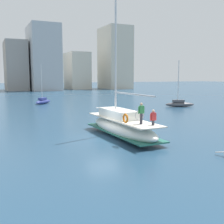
% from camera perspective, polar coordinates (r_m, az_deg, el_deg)
% --- Properties ---
extents(ground_plane, '(400.00, 400.00, 0.00)m').
position_cam_1_polar(ground_plane, '(21.84, -2.10, -5.58)').
color(ground_plane, navy).
extents(main_sailboat, '(2.70, 9.67, 12.05)m').
position_cam_1_polar(main_sailboat, '(22.52, 2.05, -2.85)').
color(main_sailboat, white).
rests_on(main_sailboat, ground).
extents(moored_sloop_near, '(3.86, 4.10, 7.12)m').
position_cam_1_polar(moored_sloop_near, '(50.78, -14.28, 2.25)').
color(moored_sloop_near, navy).
rests_on(moored_sloop_near, ground).
extents(moored_catamaran, '(4.76, 2.85, 7.52)m').
position_cam_1_polar(moored_catamaran, '(45.69, 14.01, 1.72)').
color(moored_catamaran, '#4C4C51').
rests_on(moored_catamaran, ground).
extents(waterfront_buildings, '(86.02, 20.68, 24.61)m').
position_cam_1_polar(waterfront_buildings, '(102.46, -18.73, 10.04)').
color(waterfront_buildings, '#B2B7BC').
rests_on(waterfront_buildings, ground).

